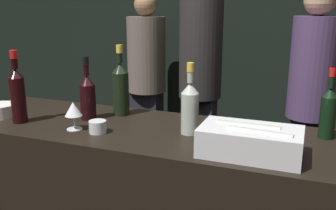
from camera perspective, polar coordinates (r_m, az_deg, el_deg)
wall_back_chalkboard at (r=3.71m, az=11.64°, el=12.35°), size 6.40×0.06×2.80m
ice_bin_with_bottles at (r=1.53m, az=12.51°, el=-5.28°), size 0.40×0.23×0.12m
wine_glass at (r=1.85m, az=-14.23°, el=-0.74°), size 0.08×0.08×0.14m
candle_votive at (r=1.80m, az=-10.67°, el=-3.27°), size 0.08×0.08×0.06m
red_wine_bottle_burgundy at (r=1.81m, az=23.24°, el=-0.76°), size 0.07×0.07×0.32m
champagne_bottle at (r=2.05m, az=-7.24°, el=2.73°), size 0.09×0.09×0.38m
red_wine_bottle_black_foil at (r=2.00m, az=-12.15°, el=1.46°), size 0.08×0.08×0.33m
rose_wine_bottle at (r=1.73m, az=3.35°, el=-0.14°), size 0.08×0.08×0.33m
red_wine_bottle_tall at (r=2.04m, az=-21.95°, el=1.74°), size 0.08×0.08×0.37m
person_in_hoodie at (r=2.83m, az=20.93°, el=1.80°), size 0.32×0.32×1.69m
person_blond_tee at (r=3.57m, az=-3.28°, el=4.83°), size 0.36×0.36×1.66m
person_grey_polo at (r=2.91m, az=4.93°, el=4.81°), size 0.33×0.33×1.83m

